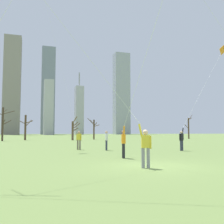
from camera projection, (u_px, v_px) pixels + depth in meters
ground_plane at (152, 166)px, 11.47m from camera, size 400.00×400.00×0.00m
kite_flyer_foreground_left_white at (147, 63)px, 11.73m from camera, size 1.25×14.82×15.56m
kite_flyer_midfield_left_teal at (111, 98)px, 10.70m from camera, size 7.28×0.85×10.05m
kite_flyer_far_back_orange at (193, 114)px, 23.06m from camera, size 11.01×6.76×12.10m
bystander_strolling_midfield at (106, 139)px, 21.36m from camera, size 0.25×0.50×1.62m
bystander_far_off_by_trees at (79, 139)px, 22.26m from camera, size 0.41×0.37×1.62m
bare_tree_left_of_center at (3, 123)px, 44.27m from camera, size 3.19×1.78×5.81m
bare_tree_leftmost at (94, 128)px, 53.20m from camera, size 2.55×1.63×4.41m
bare_tree_rightmost at (73, 129)px, 48.43m from camera, size 1.63×1.52×4.45m
bare_tree_center at (189, 128)px, 58.45m from camera, size 2.68×1.78×5.60m
bare_tree_far_right_edge at (26, 127)px, 48.97m from camera, size 2.43×1.01×4.79m
skyline_wide_slab at (12, 85)px, 154.74m from camera, size 9.72×10.78×59.13m
skyline_squat_block at (79, 110)px, 166.50m from camera, size 5.16×7.27×40.44m
skyline_short_annex at (48, 90)px, 166.23m from camera, size 8.47×6.23×56.78m
skyline_mid_tower_left at (121, 94)px, 175.99m from camera, size 10.41×7.20×55.67m
skyline_tall_tower at (48, 107)px, 145.62m from camera, size 5.19×8.37×30.97m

